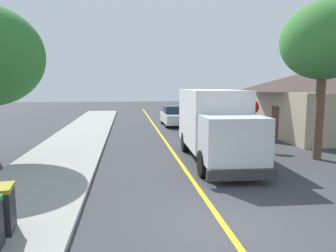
{
  "coord_description": "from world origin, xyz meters",
  "views": [
    {
      "loc": [
        -2.32,
        -6.91,
        3.41
      ],
      "look_at": [
        -0.29,
        8.32,
        1.4
      ],
      "focal_mm": 33.28,
      "sensor_mm": 36.0,
      "label": 1
    }
  ],
  "objects_px": {
    "stop_sign": "(252,115)",
    "box_truck": "(215,122)",
    "parked_car_mid": "(174,116)",
    "street_tree_far_side": "(324,42)",
    "house_across_street": "(332,98)",
    "parked_car_near": "(200,125)"
  },
  "relations": [
    {
      "from": "stop_sign",
      "to": "box_truck",
      "type": "bearing_deg",
      "value": -140.53
    },
    {
      "from": "parked_car_mid",
      "to": "box_truck",
      "type": "bearing_deg",
      "value": -90.03
    },
    {
      "from": "parked_car_mid",
      "to": "street_tree_far_side",
      "type": "height_order",
      "value": "street_tree_far_side"
    },
    {
      "from": "stop_sign",
      "to": "house_across_street",
      "type": "height_order",
      "value": "house_across_street"
    },
    {
      "from": "parked_car_near",
      "to": "parked_car_mid",
      "type": "xyz_separation_m",
      "value": [
        -0.92,
        5.82,
        0.0
      ]
    },
    {
      "from": "stop_sign",
      "to": "parked_car_near",
      "type": "bearing_deg",
      "value": 111.39
    },
    {
      "from": "parked_car_near",
      "to": "house_across_street",
      "type": "bearing_deg",
      "value": -3.21
    },
    {
      "from": "parked_car_mid",
      "to": "stop_sign",
      "type": "relative_size",
      "value": 1.67
    },
    {
      "from": "box_truck",
      "to": "house_across_street",
      "type": "height_order",
      "value": "house_across_street"
    },
    {
      "from": "box_truck",
      "to": "street_tree_far_side",
      "type": "height_order",
      "value": "street_tree_far_side"
    },
    {
      "from": "street_tree_far_side",
      "to": "stop_sign",
      "type": "bearing_deg",
      "value": 128.06
    },
    {
      "from": "parked_car_mid",
      "to": "house_across_street",
      "type": "relative_size",
      "value": 0.44
    },
    {
      "from": "house_across_street",
      "to": "street_tree_far_side",
      "type": "relative_size",
      "value": 1.42
    },
    {
      "from": "parked_car_near",
      "to": "street_tree_far_side",
      "type": "height_order",
      "value": "street_tree_far_side"
    },
    {
      "from": "box_truck",
      "to": "parked_car_near",
      "type": "height_order",
      "value": "box_truck"
    },
    {
      "from": "box_truck",
      "to": "parked_car_near",
      "type": "xyz_separation_m",
      "value": [
        0.92,
        6.7,
        -0.97
      ]
    },
    {
      "from": "house_across_street",
      "to": "stop_sign",
      "type": "bearing_deg",
      "value": -151.7
    },
    {
      "from": "parked_car_mid",
      "to": "street_tree_far_side",
      "type": "distance_m",
      "value": 14.56
    },
    {
      "from": "box_truck",
      "to": "house_across_street",
      "type": "relative_size",
      "value": 0.72
    },
    {
      "from": "box_truck",
      "to": "house_across_street",
      "type": "distance_m",
      "value": 11.84
    },
    {
      "from": "box_truck",
      "to": "stop_sign",
      "type": "xyz_separation_m",
      "value": [
        2.68,
        2.21,
        0.09
      ]
    },
    {
      "from": "box_truck",
      "to": "street_tree_far_side",
      "type": "distance_m",
      "value": 5.98
    }
  ]
}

